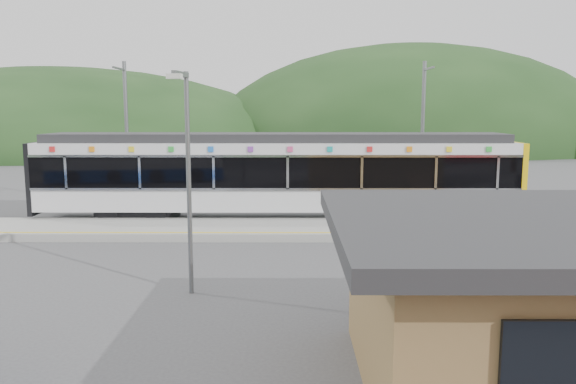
{
  "coord_description": "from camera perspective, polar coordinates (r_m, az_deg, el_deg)",
  "views": [
    {
      "loc": [
        0.72,
        -18.05,
        4.72
      ],
      "look_at": [
        0.66,
        1.0,
        1.95
      ],
      "focal_mm": 35.0,
      "sensor_mm": 36.0,
      "label": 1
    }
  ],
  "objects": [
    {
      "name": "hills",
      "position": [
        24.43,
        13.12,
        -3.08
      ],
      "size": [
        146.0,
        149.0,
        26.0
      ],
      "color": "#1E3D19",
      "rests_on": "ground"
    },
    {
      "name": "catenary_mast_east",
      "position": [
        27.37,
        13.51,
        5.8
      ],
      "size": [
        0.18,
        1.8,
        7.0
      ],
      "color": "slate",
      "rests_on": "ground"
    },
    {
      "name": "ground",
      "position": [
        18.67,
        -2.06,
        -6.37
      ],
      "size": [
        120.0,
        120.0,
        0.0
      ],
      "primitive_type": "plane",
      "color": "#4C4C4F",
      "rests_on": "ground"
    },
    {
      "name": "train",
      "position": [
        24.2,
        -1.16,
        1.97
      ],
      "size": [
        20.44,
        3.01,
        3.74
      ],
      "color": "black",
      "rests_on": "ground"
    },
    {
      "name": "catenary_mast_west",
      "position": [
        27.73,
        -16.07,
        5.74
      ],
      "size": [
        0.18,
        1.8,
        7.0
      ],
      "color": "slate",
      "rests_on": "ground"
    },
    {
      "name": "platform",
      "position": [
        21.85,
        -1.72,
        -3.8
      ],
      "size": [
        26.0,
        3.2,
        0.3
      ],
      "primitive_type": "cube",
      "color": "#9E9E99",
      "rests_on": "ground"
    },
    {
      "name": "lamp_post",
      "position": [
        14.29,
        -10.18,
        2.84
      ],
      "size": [
        0.37,
        1.03,
        5.68
      ],
      "rotation": [
        0.0,
        0.0,
        -0.14
      ],
      "color": "slate",
      "rests_on": "ground"
    },
    {
      "name": "yellow_line",
      "position": [
        20.55,
        -1.84,
        -4.14
      ],
      "size": [
        26.0,
        0.1,
        0.01
      ],
      "primitive_type": "cube",
      "color": "yellow",
      "rests_on": "platform"
    }
  ]
}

